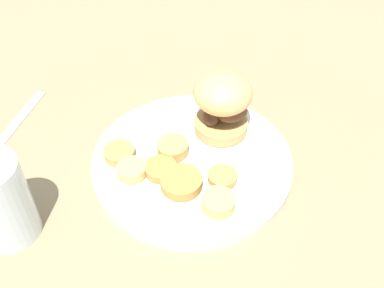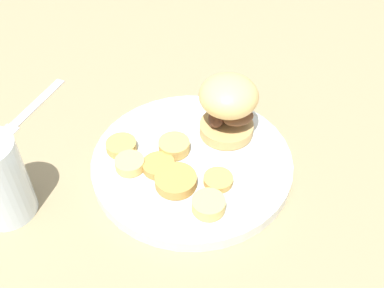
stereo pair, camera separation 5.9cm
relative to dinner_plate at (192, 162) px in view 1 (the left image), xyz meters
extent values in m
plane|color=#937F5B|center=(0.00, 0.00, -0.01)|extent=(4.00, 4.00, 0.00)
cylinder|color=silver|center=(0.00, 0.00, 0.00)|extent=(0.27, 0.27, 0.02)
torus|color=silver|center=(0.00, 0.00, 0.01)|extent=(0.27, 0.27, 0.01)
cylinder|color=tan|center=(0.07, -0.02, 0.02)|extent=(0.08, 0.08, 0.02)
ellipsoid|color=#563323|center=(0.06, -0.01, 0.04)|extent=(0.04, 0.03, 0.02)
ellipsoid|color=#563323|center=(0.09, 0.01, 0.04)|extent=(0.04, 0.04, 0.02)
ellipsoid|color=brown|center=(0.07, -0.03, 0.04)|extent=(0.05, 0.05, 0.02)
ellipsoid|color=#563323|center=(0.08, -0.01, 0.04)|extent=(0.05, 0.05, 0.02)
ellipsoid|color=#DBB26B|center=(0.07, -0.02, 0.08)|extent=(0.08, 0.08, 0.05)
cylinder|color=#DBB766|center=(-0.07, -0.06, 0.02)|extent=(0.04, 0.04, 0.02)
cylinder|color=#BC8942|center=(-0.05, -0.01, 0.02)|extent=(0.05, 0.05, 0.01)
cylinder|color=tan|center=(0.00, 0.03, 0.02)|extent=(0.04, 0.04, 0.02)
cylinder|color=#BC8942|center=(-0.04, 0.03, 0.01)|extent=(0.04, 0.04, 0.01)
cylinder|color=#DBB766|center=(-0.06, 0.06, 0.02)|extent=(0.04, 0.04, 0.01)
cylinder|color=tan|center=(-0.02, -0.05, 0.01)|extent=(0.04, 0.04, 0.01)
cylinder|color=tan|center=(-0.03, 0.09, 0.01)|extent=(0.04, 0.04, 0.01)
cube|color=silver|center=(0.00, 0.29, -0.01)|extent=(0.13, 0.03, 0.00)
camera|label=1|loc=(-0.39, -0.16, 0.45)|focal=42.00mm
camera|label=2|loc=(-0.37, -0.21, 0.45)|focal=42.00mm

